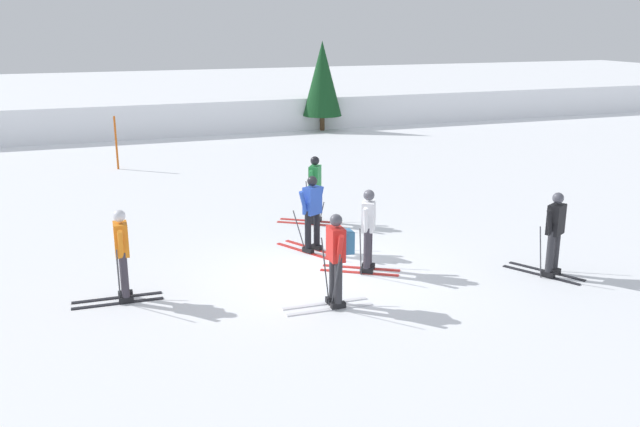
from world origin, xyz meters
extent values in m
plane|color=white|center=(0.00, 0.00, 0.00)|extent=(120.00, 120.00, 0.00)
cube|color=white|center=(0.00, 21.77, 0.73)|extent=(80.00, 8.05, 1.47)
cube|color=red|center=(0.73, 3.44, 0.01)|extent=(1.38, 0.96, 0.02)
cube|color=red|center=(0.88, 3.67, 0.01)|extent=(1.38, 0.96, 0.02)
cube|color=black|center=(0.85, 3.36, 0.07)|extent=(0.28, 0.24, 0.10)
cube|color=black|center=(1.00, 3.59, 0.07)|extent=(0.28, 0.24, 0.10)
cylinder|color=black|center=(0.85, 3.36, 0.55)|extent=(0.14, 0.14, 0.85)
cylinder|color=black|center=(1.00, 3.59, 0.55)|extent=(0.14, 0.14, 0.85)
cube|color=#23843D|center=(0.93, 3.47, 1.17)|extent=(0.41, 0.45, 0.60)
cylinder|color=#23843D|center=(0.77, 3.28, 1.16)|extent=(0.22, 0.26, 0.55)
cylinder|color=#23843D|center=(1.05, 3.69, 1.16)|extent=(0.22, 0.26, 0.55)
sphere|color=black|center=(0.93, 3.47, 1.60)|extent=(0.22, 0.22, 0.22)
cylinder|color=#38383D|center=(0.68, 3.28, 0.59)|extent=(0.24, 0.35, 1.19)
cylinder|color=#38383D|center=(1.01, 3.78, 0.59)|extent=(0.24, 0.35, 1.19)
cube|color=black|center=(-4.11, -0.11, 0.01)|extent=(1.60, 0.13, 0.02)
cube|color=black|center=(-4.10, 0.17, 0.01)|extent=(1.60, 0.13, 0.02)
cube|color=black|center=(-3.96, -0.12, 0.07)|extent=(0.26, 0.13, 0.10)
cube|color=black|center=(-3.95, 0.16, 0.07)|extent=(0.26, 0.13, 0.10)
cylinder|color=#38333D|center=(-3.96, -0.12, 0.55)|extent=(0.14, 0.14, 0.85)
cylinder|color=#38333D|center=(-3.95, 0.16, 0.55)|extent=(0.14, 0.14, 0.85)
cube|color=orange|center=(-3.95, 0.02, 1.17)|extent=(0.25, 0.39, 0.60)
cylinder|color=orange|center=(-3.98, -0.23, 1.16)|extent=(0.10, 0.26, 0.55)
cylinder|color=orange|center=(-3.96, 0.27, 1.16)|extent=(0.10, 0.26, 0.55)
sphere|color=silver|center=(-3.95, 0.02, 1.60)|extent=(0.22, 0.22, 0.22)
cylinder|color=#38383D|center=(-4.06, -0.26, 0.57)|extent=(0.04, 0.43, 1.15)
cylinder|color=#38383D|center=(-4.04, 0.31, 0.57)|extent=(0.04, 0.43, 1.15)
cube|color=silver|center=(-0.60, -1.66, 0.01)|extent=(1.60, 0.13, 0.02)
cube|color=silver|center=(-0.59, -1.38, 0.01)|extent=(1.60, 0.13, 0.02)
cube|color=black|center=(-0.45, -1.66, 0.07)|extent=(0.26, 0.13, 0.10)
cube|color=black|center=(-0.44, -1.38, 0.07)|extent=(0.26, 0.13, 0.10)
cylinder|color=#2D2D33|center=(-0.45, -1.66, 0.55)|extent=(0.14, 0.14, 0.85)
cylinder|color=#2D2D33|center=(-0.44, -1.38, 0.55)|extent=(0.14, 0.14, 0.85)
cube|color=red|center=(-0.45, -1.52, 1.17)|extent=(0.25, 0.39, 0.60)
cylinder|color=red|center=(-0.47, -1.77, 1.16)|extent=(0.10, 0.26, 0.55)
cylinder|color=red|center=(-0.46, -1.27, 1.16)|extent=(0.10, 0.26, 0.55)
sphere|color=#4C4C56|center=(-0.45, -1.52, 1.60)|extent=(0.22, 0.22, 0.22)
cylinder|color=#38383D|center=(-0.55, -1.79, 0.57)|extent=(0.03, 0.46, 1.15)
cylinder|color=#38383D|center=(-0.54, -1.25, 0.57)|extent=(0.03, 0.46, 1.15)
cube|color=teal|center=(-0.24, -1.53, 1.19)|extent=(0.19, 0.28, 0.40)
cube|color=red|center=(0.60, -0.16, 0.01)|extent=(1.41, 0.91, 0.02)
cube|color=red|center=(0.74, 0.08, 0.01)|extent=(1.41, 0.91, 0.02)
cube|color=black|center=(0.72, -0.23, 0.07)|extent=(0.28, 0.24, 0.10)
cube|color=black|center=(0.87, 0.01, 0.07)|extent=(0.28, 0.24, 0.10)
cylinder|color=#38333D|center=(0.72, -0.23, 0.55)|extent=(0.14, 0.14, 0.85)
cylinder|color=#38333D|center=(0.87, 0.01, 0.55)|extent=(0.14, 0.14, 0.85)
cube|color=white|center=(0.80, -0.11, 1.17)|extent=(0.40, 0.45, 0.60)
cylinder|color=white|center=(0.65, -0.32, 1.16)|extent=(0.21, 0.27, 0.55)
cylinder|color=white|center=(0.91, 0.11, 1.16)|extent=(0.21, 0.27, 0.55)
sphere|color=#4C4C56|center=(0.80, -0.11, 1.60)|extent=(0.22, 0.22, 0.22)
cylinder|color=#38383D|center=(0.53, -0.36, 0.52)|extent=(0.18, 0.27, 1.05)
cylinder|color=#38383D|center=(0.89, 0.24, 0.52)|extent=(0.18, 0.27, 1.05)
cube|color=red|center=(-0.05, 1.49, 0.01)|extent=(0.82, 1.46, 0.02)
cube|color=red|center=(0.20, 1.62, 0.01)|extent=(0.82, 1.46, 0.02)
cube|color=black|center=(0.02, 1.36, 0.07)|extent=(0.23, 0.29, 0.10)
cube|color=black|center=(0.27, 1.49, 0.07)|extent=(0.23, 0.29, 0.10)
cylinder|color=black|center=(0.02, 1.36, 0.55)|extent=(0.14, 0.14, 0.85)
cylinder|color=black|center=(0.27, 1.49, 0.55)|extent=(0.14, 0.14, 0.85)
cube|color=#284CB7|center=(0.15, 1.42, 1.17)|extent=(0.45, 0.39, 0.60)
cylinder|color=#284CB7|center=(-0.09, 1.33, 1.16)|extent=(0.27, 0.20, 0.55)
cylinder|color=#284CB7|center=(0.36, 1.56, 1.16)|extent=(0.27, 0.20, 0.55)
sphere|color=black|center=(0.15, 1.42, 1.60)|extent=(0.22, 0.22, 0.22)
cylinder|color=#38383D|center=(-0.17, 1.37, 0.51)|extent=(0.36, 0.20, 1.03)
cylinder|color=#38383D|center=(0.37, 1.65, 0.51)|extent=(0.36, 0.20, 1.03)
cube|color=black|center=(3.96, -1.51, 0.01)|extent=(0.85, 1.44, 0.02)
cube|color=black|center=(4.21, -1.37, 0.01)|extent=(0.85, 1.44, 0.02)
cube|color=black|center=(4.04, -1.64, 0.07)|extent=(0.23, 0.29, 0.10)
cube|color=black|center=(4.28, -1.50, 0.07)|extent=(0.23, 0.29, 0.10)
cylinder|color=#2D2D33|center=(4.04, -1.64, 0.55)|extent=(0.14, 0.14, 0.85)
cylinder|color=#2D2D33|center=(4.28, -1.50, 0.55)|extent=(0.14, 0.14, 0.85)
cube|color=black|center=(4.16, -1.57, 1.17)|extent=(0.45, 0.39, 0.60)
cylinder|color=black|center=(3.93, -1.68, 1.16)|extent=(0.27, 0.20, 0.55)
cylinder|color=black|center=(4.37, -1.43, 1.16)|extent=(0.27, 0.20, 0.55)
sphere|color=#4C4C56|center=(4.16, -1.57, 1.60)|extent=(0.22, 0.22, 0.22)
cylinder|color=#38383D|center=(3.79, -1.66, 0.56)|extent=(0.25, 0.15, 1.12)
cylinder|color=#38383D|center=(4.43, -1.31, 0.56)|extent=(0.25, 0.15, 1.12)
cylinder|color=#C65614|center=(-3.28, 11.88, 0.91)|extent=(0.07, 0.07, 1.82)
cylinder|color=#513823|center=(6.24, 17.55, 0.34)|extent=(0.22, 0.22, 0.69)
cone|color=#14421E|center=(6.24, 17.55, 2.37)|extent=(1.79, 1.79, 3.37)
camera|label=1|loc=(-4.52, -12.02, 4.92)|focal=38.21mm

